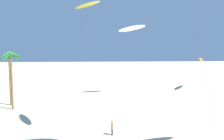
{
  "coord_description": "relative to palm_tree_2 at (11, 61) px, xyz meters",
  "views": [
    {
      "loc": [
        2.26,
        -0.16,
        10.4
      ],
      "look_at": [
        3.86,
        24.69,
        7.85
      ],
      "focal_mm": 40.31,
      "sensor_mm": 36.0,
      "label": 1
    }
  ],
  "objects": [
    {
      "name": "flying_kite_3",
      "position": [
        37.38,
        15.67,
        -0.8
      ],
      "size": [
        5.73,
        12.16,
        7.83
      ],
      "color": "orange",
      "rests_on": "ground"
    },
    {
      "name": "person_foreground_walker",
      "position": [
        15.15,
        -12.41,
        -6.82
      ],
      "size": [
        0.21,
        0.51,
        1.67
      ],
      "color": "black",
      "rests_on": "ground"
    },
    {
      "name": "palm_tree_2",
      "position": [
        0.0,
        0.0,
        0.0
      ],
      "size": [
        4.47,
        4.2,
        9.12
      ],
      "color": "brown",
      "rests_on": "ground"
    },
    {
      "name": "palm_tree_3",
      "position": [
        -1.23,
        2.99,
        -0.07
      ],
      "size": [
        4.17,
        4.62,
        9.3
      ],
      "color": "olive",
      "rests_on": "ground"
    },
    {
      "name": "flying_kite_5",
      "position": [
        20.48,
        9.46,
        5.78
      ],
      "size": [
        5.79,
        3.38,
        14.68
      ],
      "color": "white",
      "rests_on": "ground"
    },
    {
      "name": "flying_kite_2",
      "position": [
        12.32,
        -11.13,
        7.07
      ],
      "size": [
        4.36,
        7.41,
        15.39
      ],
      "color": "yellow",
      "rests_on": "ground"
    }
  ]
}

